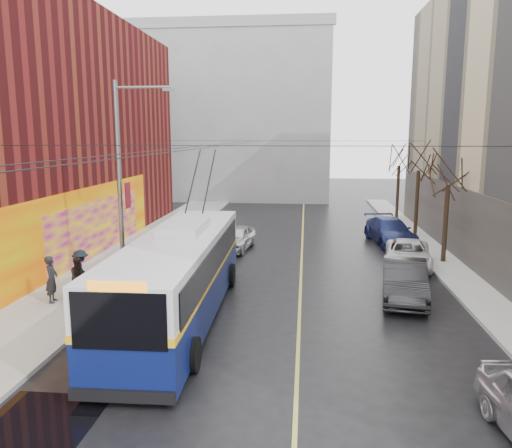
% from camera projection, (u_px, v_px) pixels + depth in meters
% --- Properties ---
extents(ground, '(140.00, 140.00, 0.00)m').
position_uv_depth(ground, '(231.00, 425.00, 11.76)').
color(ground, black).
rests_on(ground, ground).
extents(sidewalk_left, '(4.00, 60.00, 0.15)m').
position_uv_depth(sidewalk_left, '(105.00, 274.00, 24.29)').
color(sidewalk_left, gray).
rests_on(sidewalk_left, ground).
extents(sidewalk_right, '(2.00, 60.00, 0.15)m').
position_uv_depth(sidewalk_right, '(466.00, 284.00, 22.62)').
color(sidewalk_right, gray).
rests_on(sidewalk_right, ground).
extents(lane_line, '(0.12, 50.00, 0.01)m').
position_uv_depth(lane_line, '(301.00, 270.00, 25.33)').
color(lane_line, '#BFB74C').
rests_on(lane_line, ground).
extents(building_far, '(20.50, 12.10, 18.00)m').
position_uv_depth(building_far, '(237.00, 115.00, 54.85)').
color(building_far, gray).
rests_on(building_far, ground).
extents(streetlight_pole, '(2.65, 0.60, 9.00)m').
position_uv_depth(streetlight_pole, '(123.00, 180.00, 21.31)').
color(streetlight_pole, slate).
rests_on(streetlight_pole, ground).
extents(catenary_wires, '(18.00, 60.00, 0.22)m').
position_uv_depth(catenary_wires, '(224.00, 145.00, 25.39)').
color(catenary_wires, black).
extents(tree_near, '(3.20, 3.20, 6.40)m').
position_uv_depth(tree_near, '(449.00, 170.00, 25.69)').
color(tree_near, black).
rests_on(tree_near, ground).
extents(tree_mid, '(3.20, 3.20, 6.68)m').
position_uv_depth(tree_mid, '(419.00, 159.00, 32.50)').
color(tree_mid, black).
rests_on(tree_mid, ground).
extents(tree_far, '(3.20, 3.20, 6.57)m').
position_uv_depth(tree_far, '(400.00, 156.00, 39.37)').
color(tree_far, black).
rests_on(tree_far, ground).
extents(puddle, '(2.61, 3.24, 0.01)m').
position_uv_depth(puddle, '(34.00, 429.00, 11.62)').
color(puddle, black).
rests_on(puddle, ground).
extents(pigeons_flying, '(4.10, 1.53, 3.28)m').
position_uv_depth(pigeons_flying, '(221.00, 122.00, 20.78)').
color(pigeons_flying, slate).
extents(trolleybus, '(3.21, 12.91, 6.08)m').
position_uv_depth(trolleybus, '(179.00, 275.00, 18.33)').
color(trolleybus, '#0A134B').
rests_on(trolleybus, ground).
extents(parked_car_b, '(2.40, 5.11, 1.62)m').
position_uv_depth(parked_car_b, '(404.00, 281.00, 20.66)').
color(parked_car_b, black).
rests_on(parked_car_b, ground).
extents(parked_car_c, '(3.01, 5.19, 1.36)m').
position_uv_depth(parked_car_c, '(408.00, 254.00, 25.86)').
color(parked_car_c, silver).
rests_on(parked_car_c, ground).
extents(parked_car_d, '(3.05, 5.78, 1.60)m').
position_uv_depth(parked_car_d, '(390.00, 231.00, 31.42)').
color(parked_car_d, navy).
rests_on(parked_car_d, ground).
extents(following_car, '(2.25, 4.40, 1.44)m').
position_uv_depth(following_car, '(236.00, 238.00, 29.77)').
color(following_car, silver).
rests_on(following_car, ground).
extents(pedestrian_a, '(0.58, 0.76, 1.89)m').
position_uv_depth(pedestrian_a, '(52.00, 279.00, 19.85)').
color(pedestrian_a, black).
rests_on(pedestrian_a, sidewalk_left).
extents(pedestrian_b, '(1.03, 1.04, 1.69)m').
position_uv_depth(pedestrian_b, '(79.00, 277.00, 20.47)').
color(pedestrian_b, black).
rests_on(pedestrian_b, sidewalk_left).
extents(pedestrian_c, '(1.00, 1.35, 1.86)m').
position_uv_depth(pedestrian_c, '(81.00, 271.00, 21.07)').
color(pedestrian_c, black).
rests_on(pedestrian_c, sidewalk_left).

